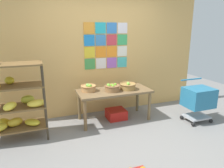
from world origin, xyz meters
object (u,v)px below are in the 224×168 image
(fruit_basket_centre, at_px, (112,88))
(shopping_cart, at_px, (198,99))
(banana_shelf_unit, at_px, (13,100))
(display_table, at_px, (114,94))
(produce_crate_under_table, at_px, (116,114))
(fruit_basket_back_left, at_px, (128,86))
(fruit_basket_back_right, at_px, (89,88))

(fruit_basket_centre, distance_m, shopping_cart, 1.71)
(shopping_cart, bearing_deg, banana_shelf_unit, 165.36)
(display_table, relative_size, produce_crate_under_table, 3.77)
(fruit_basket_back_left, height_order, produce_crate_under_table, fruit_basket_back_left)
(banana_shelf_unit, distance_m, produce_crate_under_table, 1.97)
(fruit_basket_centre, relative_size, produce_crate_under_table, 0.79)
(fruit_basket_centre, xyz_separation_m, shopping_cart, (1.59, -0.60, -0.22))
(produce_crate_under_table, bearing_deg, display_table, -147.55)
(produce_crate_under_table, bearing_deg, fruit_basket_back_right, 172.96)
(fruit_basket_centre, bearing_deg, display_table, 36.90)
(fruit_basket_back_left, bearing_deg, banana_shelf_unit, -176.68)
(banana_shelf_unit, bearing_deg, shopping_cart, -8.26)
(banana_shelf_unit, height_order, fruit_basket_back_right, banana_shelf_unit)
(fruit_basket_back_right, bearing_deg, fruit_basket_centre, -19.12)
(display_table, bearing_deg, fruit_basket_back_left, -7.79)
(produce_crate_under_table, bearing_deg, shopping_cart, -24.80)
(fruit_basket_centre, relative_size, shopping_cart, 0.36)
(fruit_basket_back_left, xyz_separation_m, produce_crate_under_table, (-0.22, 0.08, -0.60))
(fruit_basket_back_left, bearing_deg, display_table, 172.21)
(produce_crate_under_table, relative_size, shopping_cart, 0.46)
(banana_shelf_unit, xyz_separation_m, produce_crate_under_table, (1.86, 0.20, -0.61))
(fruit_basket_back_left, xyz_separation_m, fruit_basket_centre, (-0.34, -0.01, 0.00))
(shopping_cart, bearing_deg, produce_crate_under_table, 148.81)
(banana_shelf_unit, relative_size, display_table, 0.98)
(fruit_basket_back_right, distance_m, shopping_cart, 2.17)
(fruit_basket_back_right, height_order, fruit_basket_centre, fruit_basket_back_right)
(banana_shelf_unit, distance_m, fruit_basket_back_left, 2.09)
(banana_shelf_unit, bearing_deg, fruit_basket_back_right, 11.37)
(fruit_basket_back_left, relative_size, shopping_cart, 0.40)
(fruit_basket_back_right, bearing_deg, shopping_cart, -20.30)
(fruit_basket_centre, bearing_deg, shopping_cart, -20.61)
(banana_shelf_unit, xyz_separation_m, shopping_cart, (3.33, -0.48, -0.23))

